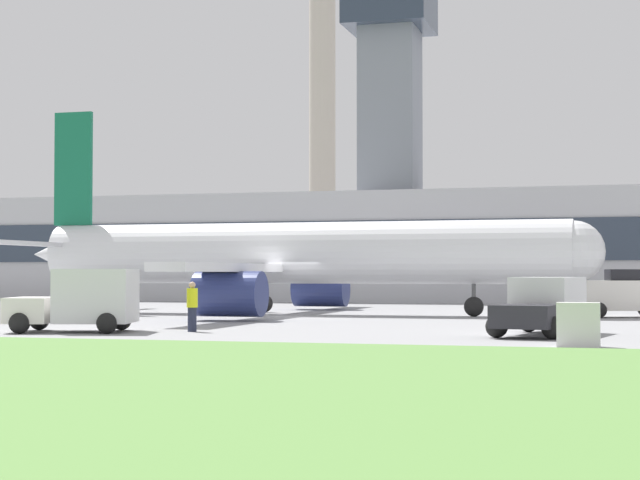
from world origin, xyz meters
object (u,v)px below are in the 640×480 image
fuel_truck (82,301)px  ground_crew_person (192,306)px  pushback_tug (622,296)px  airplane (291,256)px  baggage_truck (543,306)px

fuel_truck → ground_crew_person: bearing=18.0°
pushback_tug → fuel_truck: 24.70m
ground_crew_person → airplane: bearing=94.5°
airplane → fuel_truck: airplane is taller
fuel_truck → pushback_tug: bearing=44.5°
pushback_tug → fuel_truck: size_ratio=0.87×
pushback_tug → ground_crew_person: bearing=-131.0°
fuel_truck → ground_crew_person: (3.54, 1.15, -0.18)m
airplane → ground_crew_person: size_ratio=16.76×
pushback_tug → ground_crew_person: pushback_tug is taller
airplane → baggage_truck: 18.88m
baggage_truck → fuel_truck: bearing=-170.5°
airplane → fuel_truck: 16.54m
baggage_truck → ground_crew_person: baggage_truck is taller
pushback_tug → baggage_truck: pushback_tug is taller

